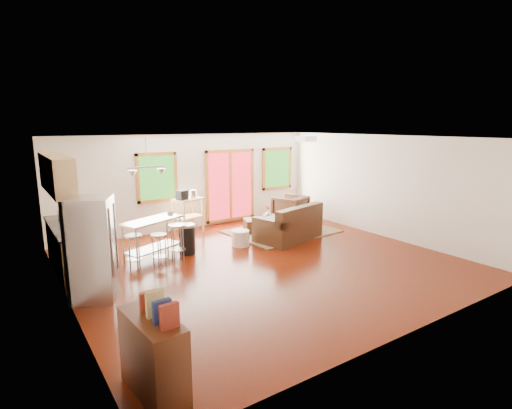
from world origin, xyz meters
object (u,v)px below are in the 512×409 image
rug (281,231)px  armchair (290,208)px  island (153,232)px  coffee_table (284,218)px  loveseat (290,226)px  kitchen_cart (187,203)px  ottoman (255,226)px  refrigerator (92,249)px

rug → armchair: (0.87, 0.72, 0.43)m
armchair → island: size_ratio=0.60×
rug → coffee_table: bearing=9.3°
coffee_table → island: 3.72m
loveseat → kitchen_cart: 2.77m
rug → armchair: size_ratio=3.05×
coffee_table → armchair: (0.77, 0.70, 0.07)m
loveseat → ottoman: loveseat is taller
armchair → island: (-4.49, -0.90, 0.15)m
rug → coffee_table: 0.37m
armchair → kitchen_cart: bearing=-32.2°
loveseat → island: size_ratio=1.27×
coffee_table → ottoman: coffee_table is taller
rug → armchair: bearing=39.6°
ottoman → loveseat: bearing=-71.7°
coffee_table → kitchen_cart: (-2.26, 1.25, 0.44)m
loveseat → ottoman: (-0.35, 1.05, -0.17)m
rug → island: size_ratio=1.83×
ottoman → refrigerator: bearing=-156.4°
rug → loveseat: bearing=-111.9°
island → coffee_table: bearing=3.0°
island → loveseat: bearing=-9.3°
rug → refrigerator: refrigerator is taller
island → kitchen_cart: 2.06m
ottoman → armchair: bearing=14.7°
island → rug: bearing=2.8°
ottoman → coffee_table: bearing=-23.0°
armchair → ottoman: 1.58m
ottoman → island: 3.05m
rug → loveseat: loveseat is taller
coffee_table → loveseat: bearing=-117.6°
refrigerator → ottoman: bearing=47.9°
coffee_table → ottoman: 0.82m
rug → coffee_table: (0.10, 0.02, 0.35)m
armchair → refrigerator: 6.46m
loveseat → island: 3.38m
ottoman → island: size_ratio=0.38×
armchair → coffee_table: bearing=20.4°
kitchen_cart → rug: bearing=-30.3°
refrigerator → kitchen_cart: size_ratio=1.45×
island → ottoman: bearing=9.6°
rug → island: bearing=-177.2°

